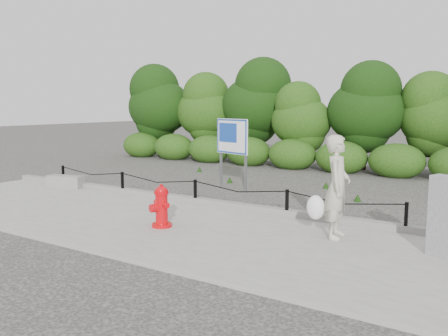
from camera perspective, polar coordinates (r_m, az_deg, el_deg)
ground at (r=11.85m, az=-3.47°, el=-4.65°), size 90.00×90.00×0.00m
sidewalk at (r=10.34m, az=-10.11°, el=-6.36°), size 14.00×4.00×0.08m
curb at (r=11.85m, az=-3.33°, el=-3.90°), size 14.00×0.22×0.14m
chain_barrier at (r=11.76m, az=-3.49°, el=-2.48°), size 10.06×0.06×0.60m
treeline at (r=19.43m, az=12.83°, el=7.51°), size 20.25×3.82×4.97m
fire_hydrant at (r=9.60m, az=-7.57°, el=-4.63°), size 0.52×0.52×0.86m
pedestrian at (r=8.91m, az=13.31°, el=-2.37°), size 0.81×0.76×1.90m
concrete_block at (r=14.79m, az=-18.52°, el=-1.55°), size 1.17×0.65×0.35m
utility_cabinet at (r=8.43m, az=25.21°, el=-5.30°), size 0.57×0.45×1.45m
advertising_sign at (r=14.22m, az=0.98°, el=3.45°), size 1.28×0.42×2.10m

